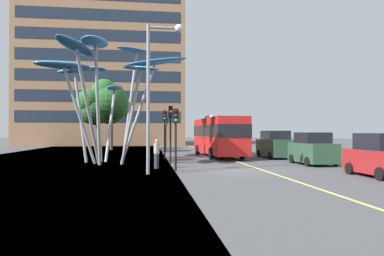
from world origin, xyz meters
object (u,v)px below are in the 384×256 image
object	(u,v)px
car_parked_mid	(312,149)
car_parked_far	(275,145)
traffic_light_island_mid	(165,124)
traffic_light_opposite	(166,127)
traffic_light_kerb_near	(176,126)
street_lamp	(156,78)
leaf_sculpture	(105,70)
red_bus	(218,134)
traffic_light_kerb_far	(171,122)
car_parked_near	(381,157)
pedestrian	(157,154)

from	to	relation	value
car_parked_mid	car_parked_far	size ratio (longest dim) A/B	0.85
traffic_light_island_mid	traffic_light_opposite	size ratio (longest dim) A/B	1.05
traffic_light_kerb_near	car_parked_mid	bearing A→B (deg)	16.16
traffic_light_opposite	street_lamp	distance (m)	19.17
leaf_sculpture	street_lamp	distance (m)	7.80
car_parked_mid	street_lamp	world-z (taller)	street_lamp
red_bus	traffic_light_kerb_far	xyz separation A→B (m)	(-4.58, -5.98, 0.89)
red_bus	car_parked_near	xyz separation A→B (m)	(5.10, -14.28, -0.99)
traffic_light_kerb_near	leaf_sculpture	bearing A→B (deg)	129.44
car_parked_near	traffic_light_opposite	bearing A→B (deg)	113.58
red_bus	leaf_sculpture	size ratio (longest dim) A/B	0.87
car_parked_mid	car_parked_far	world-z (taller)	car_parked_far
red_bus	street_lamp	bearing A→B (deg)	-115.66
leaf_sculpture	traffic_light_island_mid	size ratio (longest dim) A/B	2.97
leaf_sculpture	car_parked_far	distance (m)	14.97
red_bus	pedestrian	bearing A→B (deg)	-121.52
traffic_light_island_mid	car_parked_far	distance (m)	9.41
red_bus	traffic_light_island_mid	bearing A→B (deg)	-159.08
leaf_sculpture	car_parked_mid	xyz separation A→B (m)	(13.93, -2.83, -5.55)
traffic_light_kerb_far	car_parked_mid	xyz separation A→B (m)	(9.38, -1.86, -1.86)
leaf_sculpture	traffic_light_kerb_far	bearing A→B (deg)	-11.96
car_parked_near	pedestrian	world-z (taller)	car_parked_near
leaf_sculpture	traffic_light_opposite	world-z (taller)	leaf_sculpture
leaf_sculpture	pedestrian	xyz separation A→B (m)	(3.53, -4.14, -5.67)
traffic_light_kerb_far	pedestrian	bearing A→B (deg)	-107.90
red_bus	car_parked_mid	bearing A→B (deg)	-58.54
traffic_light_kerb_far	pedestrian	distance (m)	3.88
red_bus	pedestrian	world-z (taller)	red_bus
car_parked_far	pedestrian	bearing A→B (deg)	-144.30
leaf_sculpture	car_parked_far	world-z (taller)	leaf_sculpture
traffic_light_island_mid	traffic_light_kerb_far	bearing A→B (deg)	-87.08
car_parked_far	traffic_light_opposite	bearing A→B (deg)	133.78
traffic_light_kerb_far	traffic_light_opposite	size ratio (longest dim) A/B	1.07
traffic_light_island_mid	traffic_light_kerb_near	bearing A→B (deg)	-88.57
traffic_light_kerb_far	street_lamp	size ratio (longest dim) A/B	0.51
red_bus	car_parked_mid	world-z (taller)	red_bus
traffic_light_kerb_far	pedestrian	world-z (taller)	traffic_light_kerb_far
traffic_light_island_mid	pedestrian	distance (m)	7.61
traffic_light_kerb_far	street_lamp	xyz separation A→B (m)	(-1.09, -5.85, 2.12)
pedestrian	car_parked_near	bearing A→B (deg)	-25.59
traffic_light_island_mid	car_parked_mid	xyz separation A→B (m)	(9.59, -6.00, -1.82)
red_bus	traffic_light_kerb_far	world-z (taller)	traffic_light_kerb_far
leaf_sculpture	traffic_light_kerb_near	xyz separation A→B (m)	(4.56, -5.54, -4.03)
car_parked_near	traffic_light_island_mid	bearing A→B (deg)	128.50
traffic_light_opposite	traffic_light_kerb_far	bearing A→B (deg)	-91.45
car_parked_mid	pedestrian	xyz separation A→B (m)	(-10.41, -1.31, -0.13)
traffic_light_kerb_near	pedestrian	world-z (taller)	traffic_light_kerb_near
red_bus	traffic_light_opposite	bearing A→B (deg)	120.71
traffic_light_island_mid	street_lamp	bearing A→B (deg)	-95.05
traffic_light_kerb_near	car_parked_near	size ratio (longest dim) A/B	0.91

